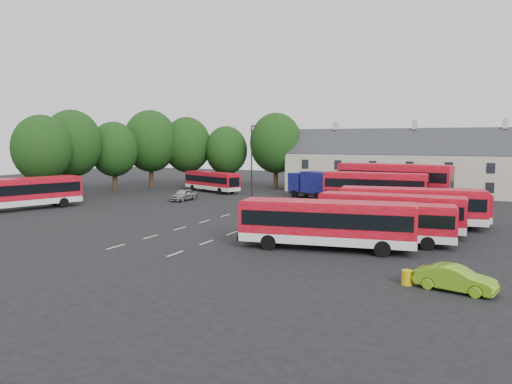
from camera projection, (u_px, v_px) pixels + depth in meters
ground at (215, 218)px, 47.49m from camera, size 140.00×140.00×0.00m
lane_markings at (248, 217)px, 48.24m from camera, size 5.15×33.80×0.01m
treeline at (158, 145)px, 73.00m from camera, size 29.92×32.59×12.01m
terrace_houses at (413, 166)px, 68.17m from camera, size 35.70×7.13×10.06m
bus_row_a at (327, 221)px, 33.82m from camera, size 12.00×4.54×3.31m
bus_row_b at (378, 220)px, 35.65m from camera, size 10.71×3.70×2.97m
bus_row_c at (391, 211)px, 39.35m from camera, size 11.24×2.90×3.16m
bus_row_d at (411, 204)px, 42.32m from camera, size 12.17×4.53×3.36m
bus_row_e at (427, 205)px, 43.89m from camera, size 10.53×3.72×2.91m
bus_dd_south at (375, 190)px, 50.40m from camera, size 10.21×2.61×4.16m
bus_dd_north at (393, 184)px, 53.61m from camera, size 12.10×4.00×4.87m
bus_west at (23, 191)px, 53.06m from camera, size 6.56×12.26×3.40m
bus_north at (212, 180)px, 71.34m from camera, size 10.19×6.00×2.85m
box_truck at (317, 184)px, 63.02m from camera, size 8.20×5.44×3.45m
silver_car at (184, 195)px, 61.31m from camera, size 1.86×4.33×1.46m
lime_car at (455, 279)px, 24.63m from camera, size 4.04×2.14×1.27m
grit_bin at (407, 278)px, 25.75m from camera, size 0.60×0.60×0.76m
lamppost at (252, 159)px, 64.42m from camera, size 0.65×0.36×9.31m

